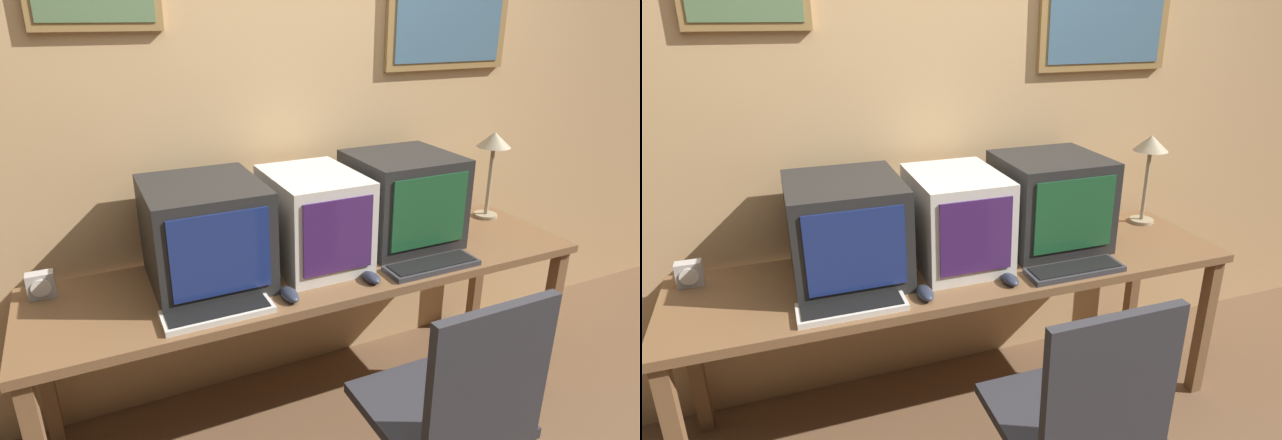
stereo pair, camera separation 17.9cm
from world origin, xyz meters
TOP-DOWN VIEW (x-y plane):
  - wall_back at (0.00, 1.21)m, footprint 8.00×0.08m
  - desk at (0.00, 0.82)m, footprint 2.34×0.63m
  - monitor_left at (-0.46, 0.88)m, footprint 0.43×0.48m
  - monitor_center at (-0.01, 0.86)m, footprint 0.36×0.47m
  - monitor_right at (0.45, 0.90)m, footprint 0.45×0.44m
  - keyboard_main at (-0.50, 0.61)m, footprint 0.39×0.15m
  - keyboard_side at (0.41, 0.59)m, footprint 0.41×0.14m
  - mouse_near_keyboard at (-0.22, 0.60)m, footprint 0.06×0.12m
  - mouse_far_corner at (0.12, 0.59)m, footprint 0.06×0.10m
  - desk_clock at (-1.06, 1.01)m, footprint 0.10×0.06m
  - desk_lamp at (1.04, 0.98)m, footprint 0.17×0.17m
  - office_chair at (0.12, 0.06)m, footprint 0.50×0.50m

SIDE VIEW (x-z plane):
  - office_chair at x=0.12m, z-range -0.07..0.92m
  - desk at x=0.00m, z-range 0.30..1.05m
  - keyboard_side at x=0.41m, z-range 0.74..0.77m
  - keyboard_main at x=-0.50m, z-range 0.74..0.77m
  - mouse_far_corner at x=0.12m, z-range 0.74..0.78m
  - mouse_near_keyboard at x=-0.22m, z-range 0.74..0.78m
  - desk_clock at x=-1.06m, z-range 0.74..0.84m
  - monitor_center at x=-0.01m, z-range 0.74..1.13m
  - monitor_left at x=-0.46m, z-range 0.74..1.15m
  - monitor_right at x=0.45m, z-range 0.74..1.15m
  - desk_lamp at x=1.04m, z-range 0.88..1.33m
  - wall_back at x=0.00m, z-range 0.01..2.61m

